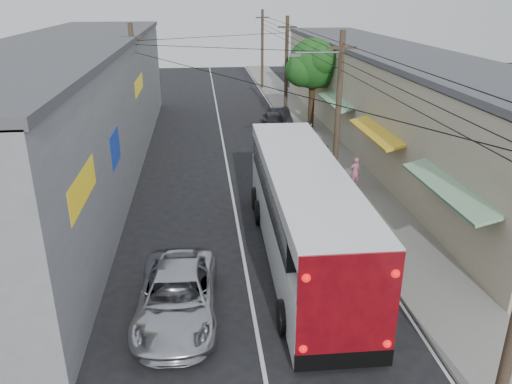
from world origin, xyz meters
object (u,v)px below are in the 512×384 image
at_px(jeepney, 177,297).
at_px(pedestrian_far, 331,164).
at_px(coach_bus, 302,211).
at_px(parked_car_mid, 274,122).
at_px(parked_suv, 305,150).
at_px(parked_car_far, 280,117).
at_px(pedestrian_near, 355,172).

height_order(jeepney, pedestrian_far, pedestrian_far).
distance_m(coach_bus, parked_car_mid, 19.03).
distance_m(parked_suv, parked_car_mid, 7.95).
distance_m(parked_car_far, pedestrian_near, 13.58).
relative_size(parked_car_far, pedestrian_near, 2.64).
height_order(parked_car_mid, parked_car_far, parked_car_mid).
xyz_separation_m(parked_car_mid, pedestrian_far, (1.58, -10.43, 0.14)).
bearing_deg(pedestrian_near, parked_suv, -81.29).
bearing_deg(jeepney, pedestrian_near, 51.70).
bearing_deg(jeepney, parked_suv, 66.22).
bearing_deg(pedestrian_far, parked_suv, -58.93).
xyz_separation_m(parked_suv, pedestrian_near, (1.86, -4.03, -0.03)).
bearing_deg(jeepney, parked_car_far, 75.73).
relative_size(parked_car_mid, pedestrian_far, 2.85).
bearing_deg(parked_car_far, jeepney, -107.33).
distance_m(parked_car_mid, pedestrian_near, 12.21).
bearing_deg(coach_bus, pedestrian_far, 69.79).
bearing_deg(pedestrian_near, pedestrian_far, -74.99).
xyz_separation_m(jeepney, parked_suv, (6.99, 14.44, 0.16)).
height_order(jeepney, parked_car_far, jeepney).
bearing_deg(parked_car_mid, pedestrian_near, -77.27).
bearing_deg(parked_car_far, coach_bus, -97.63).
distance_m(parked_suv, pedestrian_near, 4.44).
distance_m(parked_car_mid, pedestrian_far, 10.55).
height_order(coach_bus, parked_car_mid, coach_bus).
relative_size(parked_suv, parked_car_mid, 1.57).
bearing_deg(parked_suv, coach_bus, -103.56).
xyz_separation_m(parked_car_mid, pedestrian_near, (2.50, -11.95, 0.20)).
distance_m(parked_suv, pedestrian_far, 2.68).
relative_size(parked_car_mid, pedestrian_near, 2.61).
height_order(jeepney, parked_car_mid, jeepney).
distance_m(coach_bus, pedestrian_near, 8.21).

